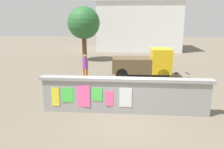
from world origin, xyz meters
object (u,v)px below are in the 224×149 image
Objects in this scene: motorcycle at (92,86)px; person_walking at (85,65)px; auto_rickshaw_truck at (145,63)px; bicycle_near at (139,91)px; bicycle_far at (178,83)px; tree_roadside at (84,23)px.

motorcycle is 1.17× the size of person_walking.
auto_rickshaw_truck is 3.76m from person_walking.
bicycle_near is 1.01× the size of bicycle_far.
bicycle_near is 4.11m from person_walking.
tree_roadside reaches higher than motorcycle.
tree_roadside is (-2.27, 9.31, 2.78)m from motorcycle.
tree_roadside is at bearing 115.39° from bicycle_near.
auto_rickshaw_truck reaches higher than bicycle_near.
auto_rickshaw_truck is 2.17× the size of bicycle_far.
bicycle_near reaches higher than motorcycle.
auto_rickshaw_truck is 3.05m from bicycle_far.
bicycle_near is at bearing -96.58° from auto_rickshaw_truck.
auto_rickshaw_truck is at bearing 83.42° from bicycle_near.
tree_roadside is (-6.60, 8.11, 2.88)m from bicycle_far.
person_walking is 7.37m from tree_roadside.
bicycle_far is at bearing -50.85° from tree_roadside.
auto_rickshaw_truck is at bearing 122.89° from bicycle_far.
tree_roadside is (-1.44, 6.87, 2.26)m from person_walking.
person_walking is at bearing -78.17° from tree_roadside.
person_walking is (-3.08, 2.65, 0.62)m from bicycle_near.
bicycle_far reaches higher than motorcycle.
bicycle_far is (4.33, 1.20, -0.10)m from motorcycle.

